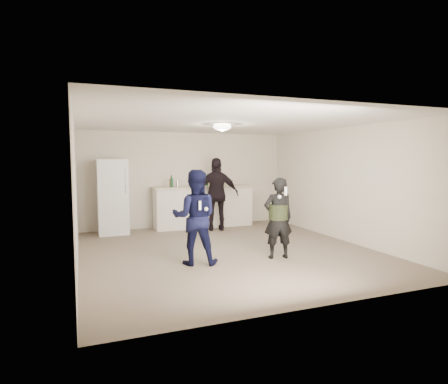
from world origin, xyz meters
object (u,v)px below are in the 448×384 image
object	(u,v)px
man	(195,217)
spectator	(217,194)
woman	(278,218)
shaker	(177,184)
counter	(204,207)
fridge	(113,197)

from	to	relation	value
man	spectator	world-z (taller)	spectator
woman	spectator	size ratio (longest dim) A/B	0.80
woman	shaker	bearing A→B (deg)	-63.53
shaker	man	world-z (taller)	man
shaker	woman	distance (m)	3.58
woman	spectator	world-z (taller)	spectator
counter	shaker	xyz separation A→B (m)	(-0.72, -0.08, 0.65)
man	spectator	xyz separation A→B (m)	(1.39, 2.69, 0.10)
counter	man	size ratio (longest dim) A/B	1.60
counter	fridge	world-z (taller)	fridge
man	woman	size ratio (longest dim) A/B	1.10
fridge	woman	xyz separation A→B (m)	(2.61, -3.42, -0.16)
woman	spectator	xyz separation A→B (m)	(-0.12, 2.88, 0.18)
counter	woman	bearing A→B (deg)	-85.29
fridge	man	world-z (taller)	fridge
shaker	counter	bearing A→B (deg)	6.68
fridge	shaker	world-z (taller)	fridge
fridge	man	xyz separation A→B (m)	(1.10, -3.23, -0.09)
shaker	spectator	xyz separation A→B (m)	(0.89, -0.52, -0.26)
shaker	spectator	world-z (taller)	spectator
counter	fridge	distance (m)	2.36
fridge	man	size ratio (longest dim) A/B	1.10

